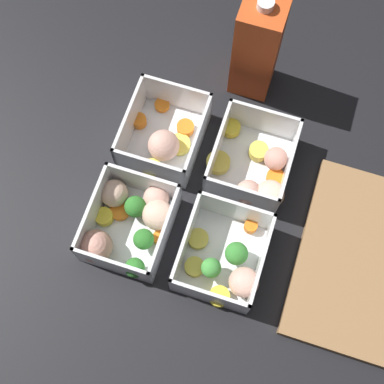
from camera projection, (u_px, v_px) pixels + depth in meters
ground_plane at (192, 197)px, 0.84m from camera, size 4.00×4.00×0.00m
container_near_left at (164, 138)px, 0.85m from camera, size 0.15×0.13×0.07m
container_near_right at (130, 222)px, 0.80m from camera, size 0.16×0.14×0.07m
container_far_left at (256, 169)px, 0.83m from camera, size 0.15×0.14×0.07m
container_far_right at (226, 261)px, 0.78m from camera, size 0.15×0.13×0.07m
juice_carton at (257, 48)px, 0.82m from camera, size 0.07×0.07×0.20m
cutting_board at (359, 261)px, 0.80m from camera, size 0.28×0.18×0.02m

